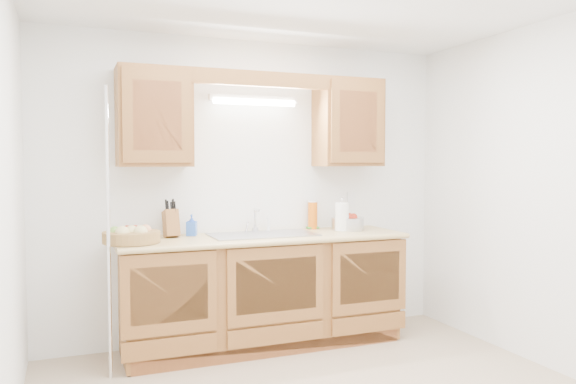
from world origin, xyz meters
name	(u,v)px	position (x,y,z in m)	size (l,w,h in m)	color
room	(328,201)	(0.00, 0.00, 1.25)	(3.52, 3.50, 2.50)	tan
base_cabinets	(263,292)	(0.00, 1.20, 0.44)	(2.20, 0.60, 0.86)	brown
countertop	(264,238)	(0.00, 1.19, 0.88)	(2.30, 0.63, 0.04)	tan
upper_cabinet_left	(154,117)	(-0.83, 1.33, 1.83)	(0.55, 0.33, 0.75)	brown
upper_cabinet_right	(348,123)	(0.83, 1.33, 1.83)	(0.55, 0.33, 0.75)	brown
valance	(263,79)	(0.00, 1.19, 2.14)	(2.20, 0.05, 0.12)	brown
fluorescent_fixture	(254,100)	(0.00, 1.42, 2.00)	(0.76, 0.08, 0.08)	white
sink	(263,244)	(0.00, 1.21, 0.83)	(0.84, 0.46, 0.36)	#9E9EA3
wire_shelf_pole	(108,234)	(-1.20, 0.94, 1.00)	(0.03, 0.03, 2.00)	silver
outlet_plate	(351,199)	(0.95, 1.49, 1.15)	(0.08, 0.01, 0.12)	white
fruit_basket	(131,235)	(-1.03, 1.12, 0.96)	(0.53, 0.53, 0.13)	olive
knife_block	(171,223)	(-0.71, 1.35, 1.01)	(0.12, 0.18, 0.31)	brown
orange_canister	(313,215)	(0.54, 1.43, 1.02)	(0.10, 0.10, 0.25)	#DB600C
soap_bottle	(192,225)	(-0.54, 1.37, 0.98)	(0.08, 0.08, 0.17)	blue
sponge	(313,228)	(0.54, 1.43, 0.91)	(0.10, 0.07, 0.02)	#CC333F
paper_towel	(342,217)	(0.70, 1.19, 1.02)	(0.14, 0.14, 0.29)	silver
apple_bowl	(348,223)	(0.79, 1.25, 0.96)	(0.37, 0.37, 0.15)	silver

